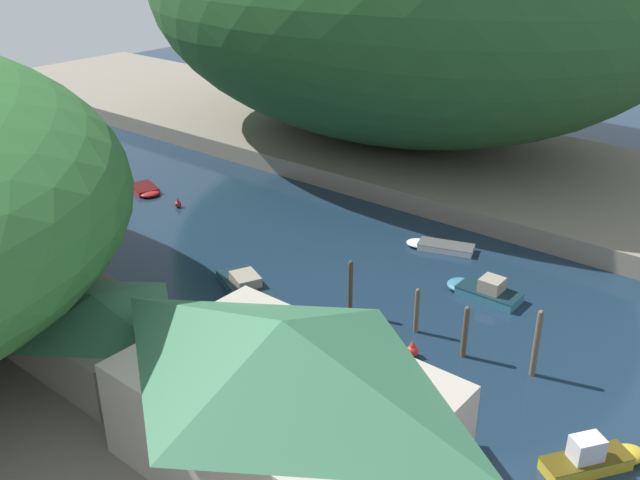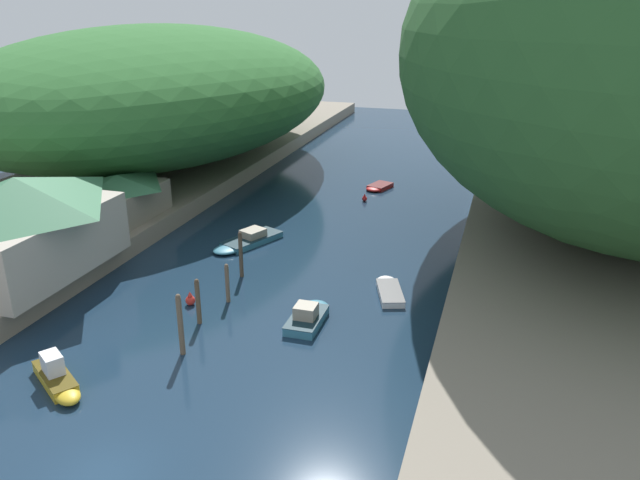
# 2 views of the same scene
# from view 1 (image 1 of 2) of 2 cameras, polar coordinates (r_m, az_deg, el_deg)

# --- Properties ---
(water_surface) EXTENTS (130.00, 130.00, 0.00)m
(water_surface) POSITION_cam_1_polar(r_m,az_deg,el_deg) (48.39, -5.14, -0.81)
(water_surface) COLOR #192D42
(water_surface) RESTS_ON ground
(right_bank) EXTENTS (22.00, 120.00, 1.54)m
(right_bank) POSITION_cam_1_polar(r_m,az_deg,el_deg) (65.22, 9.10, 6.65)
(right_bank) COLOR gray
(right_bank) RESTS_ON ground
(waterfront_building) EXTENTS (8.56, 12.66, 6.42)m
(waterfront_building) POSITION_cam_1_polar(r_m,az_deg,el_deg) (26.80, -2.92, -12.11)
(waterfront_building) COLOR #B2A899
(waterfront_building) RESTS_ON left_bank
(boathouse_shed) EXTENTS (5.82, 8.10, 3.63)m
(boathouse_shed) POSITION_cam_1_polar(r_m,az_deg,el_deg) (34.72, -17.40, -6.74)
(boathouse_shed) COLOR gray
(boathouse_shed) RESTS_ON left_bank
(boat_small_dinghy) EXTENTS (2.84, 4.80, 0.45)m
(boat_small_dinghy) POSITION_cam_1_polar(r_m,az_deg,el_deg) (48.91, 9.40, -0.48)
(boat_small_dinghy) COLOR white
(boat_small_dinghy) RESTS_ON water_surface
(boat_near_quay) EXTENTS (2.66, 3.71, 0.44)m
(boat_near_quay) POSITION_cam_1_polar(r_m,az_deg,el_deg) (59.68, -13.78, 3.90)
(boat_near_quay) COLOR red
(boat_near_quay) RESTS_ON water_surface
(boat_far_right_bank) EXTENTS (4.55, 3.66, 1.65)m
(boat_far_right_bank) POSITION_cam_1_polar(r_m,az_deg,el_deg) (32.69, 21.18, -15.96)
(boat_far_right_bank) COLOR gold
(boat_far_right_bank) RESTS_ON water_surface
(boat_far_upstream) EXTENTS (1.90, 4.57, 1.36)m
(boat_far_upstream) POSITION_cam_1_polar(r_m,az_deg,el_deg) (43.52, 12.88, -3.93)
(boat_far_upstream) COLOR teal
(boat_far_upstream) RESTS_ON water_surface
(boat_red_skiff) EXTENTS (4.46, 6.74, 1.09)m
(boat_red_skiff) POSITION_cam_1_polar(r_m,az_deg,el_deg) (42.65, -5.57, -4.11)
(boat_red_skiff) COLOR teal
(boat_red_skiff) RESTS_ON water_surface
(mooring_post_nearest) EXTENTS (0.30, 0.30, 3.69)m
(mooring_post_nearest) POSITION_cam_1_polar(r_m,az_deg,el_deg) (36.51, 16.93, -7.89)
(mooring_post_nearest) COLOR brown
(mooring_post_nearest) RESTS_ON water_surface
(mooring_post_second) EXTENTS (0.29, 0.29, 2.96)m
(mooring_post_second) POSITION_cam_1_polar(r_m,az_deg,el_deg) (37.24, 11.53, -7.19)
(mooring_post_second) COLOR brown
(mooring_post_second) RESTS_ON water_surface
(mooring_post_middle) EXTENTS (0.27, 0.27, 2.68)m
(mooring_post_middle) POSITION_cam_1_polar(r_m,az_deg,el_deg) (38.92, 7.75, -5.59)
(mooring_post_middle) COLOR brown
(mooring_post_middle) RESTS_ON water_surface
(mooring_post_fourth) EXTENTS (0.28, 0.28, 3.39)m
(mooring_post_fourth) POSITION_cam_1_polar(r_m,az_deg,el_deg) (40.07, 2.44, -3.82)
(mooring_post_fourth) COLOR #4C3D2D
(mooring_post_fourth) RESTS_ON water_surface
(channel_buoy_near) EXTENTS (0.51, 0.51, 0.76)m
(channel_buoy_near) POSITION_cam_1_polar(r_m,az_deg,el_deg) (56.11, -11.29, 2.86)
(channel_buoy_near) COLOR red
(channel_buoy_near) RESTS_ON water_surface
(channel_buoy_far) EXTENTS (0.64, 0.64, 0.95)m
(channel_buoy_far) POSITION_cam_1_polar(r_m,az_deg,el_deg) (37.39, 7.39, -8.74)
(channel_buoy_far) COLOR red
(channel_buoy_far) RESTS_ON water_surface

